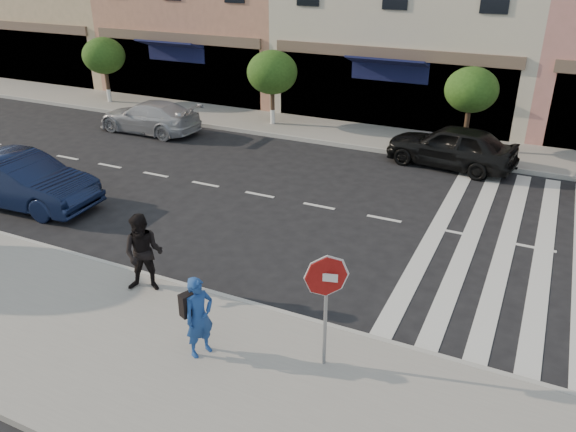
{
  "coord_description": "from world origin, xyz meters",
  "views": [
    {
      "loc": [
        5.72,
        -10.1,
        6.88
      ],
      "look_at": [
        0.74,
        0.32,
        1.4
      ],
      "focal_mm": 35.0,
      "sensor_mm": 36.0,
      "label": 1
    }
  ],
  "objects_px": {
    "stop_sign": "(326,286)",
    "car_far_mid": "(451,146)",
    "walker": "(144,253)",
    "car_far_left": "(149,117)",
    "photographer": "(199,317)",
    "car_near_mid": "(21,181)"
  },
  "relations": [
    {
      "from": "stop_sign",
      "to": "car_far_left",
      "type": "height_order",
      "value": "stop_sign"
    },
    {
      "from": "walker",
      "to": "car_near_mid",
      "type": "xyz_separation_m",
      "value": [
        -6.36,
        2.3,
        -0.27
      ]
    },
    {
      "from": "stop_sign",
      "to": "car_far_left",
      "type": "relative_size",
      "value": 0.5
    },
    {
      "from": "photographer",
      "to": "car_far_mid",
      "type": "xyz_separation_m",
      "value": [
        2.1,
        12.4,
        -0.19
      ]
    },
    {
      "from": "stop_sign",
      "to": "car_far_left",
      "type": "distance_m",
      "value": 16.1
    },
    {
      "from": "car_far_mid",
      "to": "photographer",
      "type": "bearing_deg",
      "value": -2.2
    },
    {
      "from": "car_near_mid",
      "to": "car_far_left",
      "type": "xyz_separation_m",
      "value": [
        -1.34,
        7.61,
        -0.13
      ]
    },
    {
      "from": "stop_sign",
      "to": "photographer",
      "type": "relative_size",
      "value": 1.41
    },
    {
      "from": "stop_sign",
      "to": "photographer",
      "type": "height_order",
      "value": "stop_sign"
    },
    {
      "from": "stop_sign",
      "to": "car_far_mid",
      "type": "distance_m",
      "value": 11.76
    },
    {
      "from": "stop_sign",
      "to": "car_near_mid",
      "type": "xyz_separation_m",
      "value": [
        -10.78,
        2.92,
        -1.01
      ]
    },
    {
      "from": "photographer",
      "to": "car_far_left",
      "type": "bearing_deg",
      "value": 64.18
    },
    {
      "from": "stop_sign",
      "to": "walker",
      "type": "relative_size",
      "value": 1.25
    },
    {
      "from": "car_far_mid",
      "to": "walker",
      "type": "bearing_deg",
      "value": -14.09
    },
    {
      "from": "walker",
      "to": "car_far_mid",
      "type": "relative_size",
      "value": 0.41
    },
    {
      "from": "stop_sign",
      "to": "car_far_left",
      "type": "bearing_deg",
      "value": 124.36
    },
    {
      "from": "walker",
      "to": "car_far_left",
      "type": "bearing_deg",
      "value": 105.7
    },
    {
      "from": "walker",
      "to": "car_far_left",
      "type": "xyz_separation_m",
      "value": [
        -7.7,
        9.91,
        -0.39
      ]
    },
    {
      "from": "photographer",
      "to": "car_near_mid",
      "type": "distance_m",
      "value": 9.35
    },
    {
      "from": "photographer",
      "to": "car_far_left",
      "type": "xyz_separation_m",
      "value": [
        -9.97,
        11.21,
        -0.29
      ]
    },
    {
      "from": "car_far_mid",
      "to": "car_far_left",
      "type": "bearing_deg",
      "value": -76.97
    },
    {
      "from": "walker",
      "to": "car_far_mid",
      "type": "distance_m",
      "value": 11.93
    }
  ]
}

